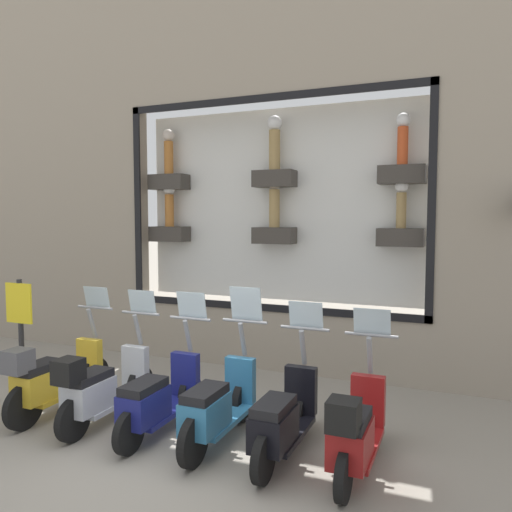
{
  "coord_description": "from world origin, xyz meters",
  "views": [
    {
      "loc": [
        -4.3,
        -3.0,
        2.58
      ],
      "look_at": [
        2.03,
        -0.36,
        2.05
      ],
      "focal_mm": 35.0,
      "sensor_mm": 36.0,
      "label": 1
    }
  ],
  "objects_px": {
    "scooter_navy_3": "(158,399)",
    "shop_sign_post": "(21,337)",
    "scooter_silver_4": "(101,388)",
    "scooter_black_1": "(283,419)",
    "scooter_teal_2": "(217,407)",
    "scooter_red_0": "(355,431)",
    "scooter_yellow_5": "(53,379)"
  },
  "relations": [
    {
      "from": "scooter_navy_3",
      "to": "shop_sign_post",
      "type": "height_order",
      "value": "shop_sign_post"
    },
    {
      "from": "scooter_silver_4",
      "to": "shop_sign_post",
      "type": "xyz_separation_m",
      "value": [
        0.17,
        1.5,
        0.47
      ]
    },
    {
      "from": "scooter_black_1",
      "to": "scooter_navy_3",
      "type": "bearing_deg",
      "value": 90.0
    },
    {
      "from": "scooter_black_1",
      "to": "scooter_silver_4",
      "type": "xyz_separation_m",
      "value": [
        -0.06,
        2.36,
        0.05
      ]
    },
    {
      "from": "scooter_teal_2",
      "to": "shop_sign_post",
      "type": "relative_size",
      "value": 1.04
    },
    {
      "from": "scooter_red_0",
      "to": "shop_sign_post",
      "type": "bearing_deg",
      "value": 87.87
    },
    {
      "from": "shop_sign_post",
      "to": "scooter_teal_2",
      "type": "bearing_deg",
      "value": -91.86
    },
    {
      "from": "scooter_red_0",
      "to": "scooter_navy_3",
      "type": "relative_size",
      "value": 1.0
    },
    {
      "from": "scooter_black_1",
      "to": "scooter_teal_2",
      "type": "bearing_deg",
      "value": 89.45
    },
    {
      "from": "scooter_red_0",
      "to": "scooter_teal_2",
      "type": "distance_m",
      "value": 1.58
    },
    {
      "from": "scooter_black_1",
      "to": "scooter_teal_2",
      "type": "distance_m",
      "value": 0.79
    },
    {
      "from": "scooter_teal_2",
      "to": "scooter_red_0",
      "type": "bearing_deg",
      "value": -92.66
    },
    {
      "from": "scooter_yellow_5",
      "to": "scooter_red_0",
      "type": "bearing_deg",
      "value": -90.21
    },
    {
      "from": "scooter_black_1",
      "to": "scooter_yellow_5",
      "type": "height_order",
      "value": "scooter_yellow_5"
    },
    {
      "from": "shop_sign_post",
      "to": "scooter_black_1",
      "type": "bearing_deg",
      "value": -91.59
    },
    {
      "from": "scooter_silver_4",
      "to": "shop_sign_post",
      "type": "relative_size",
      "value": 1.04
    },
    {
      "from": "scooter_yellow_5",
      "to": "scooter_teal_2",
      "type": "bearing_deg",
      "value": -88.57
    },
    {
      "from": "scooter_silver_4",
      "to": "scooter_teal_2",
      "type": "bearing_deg",
      "value": -87.58
    },
    {
      "from": "scooter_black_1",
      "to": "scooter_navy_3",
      "type": "height_order",
      "value": "scooter_navy_3"
    },
    {
      "from": "scooter_red_0",
      "to": "scooter_silver_4",
      "type": "relative_size",
      "value": 1.0
    },
    {
      "from": "scooter_yellow_5",
      "to": "shop_sign_post",
      "type": "relative_size",
      "value": 1.04
    },
    {
      "from": "shop_sign_post",
      "to": "scooter_yellow_5",
      "type": "bearing_deg",
      "value": -102.54
    },
    {
      "from": "scooter_black_1",
      "to": "shop_sign_post",
      "type": "bearing_deg",
      "value": 88.41
    },
    {
      "from": "scooter_teal_2",
      "to": "scooter_silver_4",
      "type": "distance_m",
      "value": 1.58
    },
    {
      "from": "scooter_teal_2",
      "to": "shop_sign_post",
      "type": "bearing_deg",
      "value": 88.14
    },
    {
      "from": "scooter_teal_2",
      "to": "scooter_navy_3",
      "type": "xyz_separation_m",
      "value": [
        -0.01,
        0.79,
        -0.02
      ]
    },
    {
      "from": "scooter_red_0",
      "to": "shop_sign_post",
      "type": "distance_m",
      "value": 4.68
    },
    {
      "from": "shop_sign_post",
      "to": "scooter_red_0",
      "type": "bearing_deg",
      "value": -92.13
    },
    {
      "from": "scooter_silver_4",
      "to": "scooter_yellow_5",
      "type": "height_order",
      "value": "scooter_yellow_5"
    },
    {
      "from": "scooter_red_0",
      "to": "scooter_black_1",
      "type": "xyz_separation_m",
      "value": [
        0.07,
        0.79,
        -0.04
      ]
    },
    {
      "from": "scooter_teal_2",
      "to": "scooter_navy_3",
      "type": "bearing_deg",
      "value": 90.55
    },
    {
      "from": "scooter_red_0",
      "to": "scooter_navy_3",
      "type": "height_order",
      "value": "scooter_navy_3"
    }
  ]
}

